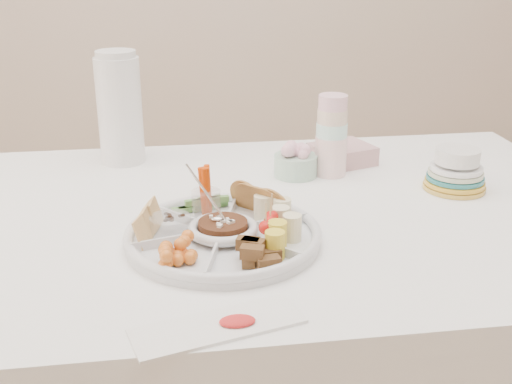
{
  "coord_description": "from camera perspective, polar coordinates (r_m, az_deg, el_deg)",
  "views": [
    {
      "loc": [
        -0.25,
        -1.29,
        1.31
      ],
      "look_at": [
        -0.07,
        -0.05,
        0.82
      ],
      "focal_mm": 45.0,
      "sensor_mm": 36.0,
      "label": 1
    }
  ],
  "objects": [
    {
      "name": "bean_dip",
      "position": [
        1.26,
        -2.95,
        -3.28
      ],
      "size": [
        0.12,
        0.12,
        0.04
      ],
      "primitive_type": "cylinder",
      "rotation": [
        0.0,
        0.0,
        0.26
      ],
      "color": "#432C18",
      "rests_on": "party_tray"
    },
    {
      "name": "placemat",
      "position": [
        1.01,
        -3.4,
        -11.81
      ],
      "size": [
        0.28,
        0.16,
        0.01
      ],
      "primitive_type": "cube",
      "rotation": [
        0.0,
        0.0,
        0.27
      ],
      "color": "white",
      "rests_on": "dining_table"
    },
    {
      "name": "granola_chunks",
      "position": [
        1.14,
        -0.69,
        -5.52
      ],
      "size": [
        0.13,
        0.13,
        0.05
      ],
      "primitive_type": null,
      "rotation": [
        0.0,
        0.0,
        0.26
      ],
      "color": "brown",
      "rests_on": "party_tray"
    },
    {
      "name": "dining_table",
      "position": [
        1.61,
        2.19,
        -13.98
      ],
      "size": [
        1.52,
        1.02,
        0.76
      ],
      "primitive_type": "cube",
      "color": "white",
      "rests_on": "floor"
    },
    {
      "name": "cup_stack",
      "position": [
        1.61,
        6.74,
        5.27
      ],
      "size": [
        0.09,
        0.09,
        0.22
      ],
      "primitive_type": "cylinder",
      "rotation": [
        0.0,
        0.0,
        -0.1
      ],
      "color": "silver",
      "rests_on": "dining_table"
    },
    {
      "name": "banana_tomato",
      "position": [
        1.23,
        3.01,
        -2.36
      ],
      "size": [
        0.15,
        0.15,
        0.1
      ],
      "primitive_type": null,
      "rotation": [
        0.0,
        0.0,
        0.26
      ],
      "color": "#F8EE79",
      "rests_on": "party_tray"
    },
    {
      "name": "plate_stack",
      "position": [
        1.59,
        17.34,
        1.82
      ],
      "size": [
        0.16,
        0.16,
        0.09
      ],
      "primitive_type": "cylinder",
      "rotation": [
        0.0,
        0.0,
        -0.06
      ],
      "color": "gold",
      "rests_on": "dining_table"
    },
    {
      "name": "tortillas",
      "position": [
        1.34,
        0.58,
        -0.9
      ],
      "size": [
        0.13,
        0.13,
        0.06
      ],
      "primitive_type": null,
      "rotation": [
        0.0,
        0.0,
        0.26
      ],
      "color": "#A37B34",
      "rests_on": "party_tray"
    },
    {
      "name": "napkin_stack",
      "position": [
        1.73,
        7.66,
        3.34
      ],
      "size": [
        0.18,
        0.17,
        0.05
      ],
      "primitive_type": "cube",
      "rotation": [
        0.0,
        0.0,
        0.32
      ],
      "color": "#CC999E",
      "rests_on": "dining_table"
    },
    {
      "name": "thermos",
      "position": [
        1.73,
        -12.04,
        7.43
      ],
      "size": [
        0.13,
        0.13,
        0.3
      ],
      "primitive_type": "cylinder",
      "rotation": [
        0.0,
        0.0,
        -0.14
      ],
      "color": "white",
      "rests_on": "dining_table"
    },
    {
      "name": "party_tray",
      "position": [
        1.26,
        -2.95,
        -3.59
      ],
      "size": [
        0.46,
        0.46,
        0.04
      ],
      "primitive_type": "cylinder",
      "rotation": [
        0.0,
        0.0,
        0.26
      ],
      "color": "silver",
      "rests_on": "dining_table"
    },
    {
      "name": "pita_raisins",
      "position": [
        1.28,
        -8.73,
        -2.38
      ],
      "size": [
        0.14,
        0.14,
        0.06
      ],
      "primitive_type": null,
      "rotation": [
        0.0,
        0.0,
        0.26
      ],
      "color": "#EAC25B",
      "rests_on": "party_tray"
    },
    {
      "name": "flower_bowl",
      "position": [
        1.61,
        3.56,
        2.83
      ],
      "size": [
        0.14,
        0.14,
        0.08
      ],
      "primitive_type": "cylinder",
      "rotation": [
        0.0,
        0.0,
        0.32
      ],
      "color": "#92C7AB",
      "rests_on": "dining_table"
    },
    {
      "name": "cherries",
      "position": [
        1.17,
        -7.06,
        -5.12
      ],
      "size": [
        0.13,
        0.13,
        0.04
      ],
      "primitive_type": null,
      "rotation": [
        0.0,
        0.0,
        0.26
      ],
      "color": "orange",
      "rests_on": "party_tray"
    },
    {
      "name": "carrot_cucumber",
      "position": [
        1.36,
        -4.88,
        0.14
      ],
      "size": [
        0.14,
        0.14,
        0.11
      ],
      "primitive_type": null,
      "rotation": [
        0.0,
        0.0,
        0.26
      ],
      "color": "#D63C03",
      "rests_on": "party_tray"
    }
  ]
}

